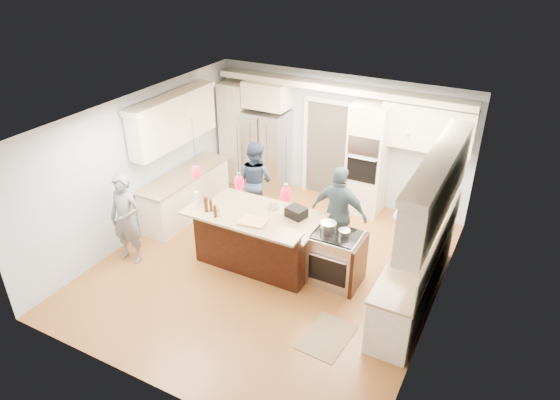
# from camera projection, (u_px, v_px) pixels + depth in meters

# --- Properties ---
(ground_plane) EXTENTS (6.00, 6.00, 0.00)m
(ground_plane) POSITION_uv_depth(u_px,v_px,m) (271.00, 266.00, 8.74)
(ground_plane) COLOR #B06F30
(ground_plane) RESTS_ON ground
(room_shell) EXTENTS (5.54, 6.04, 2.72)m
(room_shell) POSITION_uv_depth(u_px,v_px,m) (270.00, 172.00, 7.88)
(room_shell) COLOR #B2BCC6
(room_shell) RESTS_ON ground
(refrigerator) EXTENTS (0.90, 0.70, 1.80)m
(refrigerator) POSITION_uv_depth(u_px,v_px,m) (266.00, 151.00, 11.00)
(refrigerator) COLOR #B7B7BC
(refrigerator) RESTS_ON ground
(oven_column) EXTENTS (0.72, 0.69, 2.30)m
(oven_column) POSITION_uv_depth(u_px,v_px,m) (367.00, 159.00, 9.96)
(oven_column) COLOR #F3E7C5
(oven_column) RESTS_ON ground
(back_upper_cabinets) EXTENTS (5.30, 0.61, 2.54)m
(back_upper_cabinets) POSITION_uv_depth(u_px,v_px,m) (302.00, 122.00, 10.40)
(back_upper_cabinets) COLOR #F3E7C5
(back_upper_cabinets) RESTS_ON ground
(right_counter_run) EXTENTS (0.64, 3.10, 2.51)m
(right_counter_run) POSITION_uv_depth(u_px,v_px,m) (422.00, 243.00, 7.47)
(right_counter_run) COLOR #F3E7C5
(right_counter_run) RESTS_ON ground
(left_cabinets) EXTENTS (0.64, 2.30, 2.51)m
(left_cabinets) POSITION_uv_depth(u_px,v_px,m) (182.00, 167.00, 9.87)
(left_cabinets) COLOR #F3E7C5
(left_cabinets) RESTS_ON ground
(kitchen_island) EXTENTS (2.10, 1.46, 1.12)m
(kitchen_island) POSITION_uv_depth(u_px,v_px,m) (260.00, 237.00, 8.67)
(kitchen_island) COLOR black
(kitchen_island) RESTS_ON ground
(island_range) EXTENTS (0.82, 0.71, 0.92)m
(island_range) POSITION_uv_depth(u_px,v_px,m) (337.00, 258.00, 8.16)
(island_range) COLOR #B7B7BC
(island_range) RESTS_ON ground
(pendant_lights) EXTENTS (1.75, 0.15, 1.03)m
(pendant_lights) POSITION_uv_depth(u_px,v_px,m) (239.00, 182.00, 7.59)
(pendant_lights) COLOR black
(pendant_lights) RESTS_ON ground
(person_bar_end) EXTENTS (0.64, 0.45, 1.65)m
(person_bar_end) POSITION_uv_depth(u_px,v_px,m) (126.00, 219.00, 8.55)
(person_bar_end) COLOR slate
(person_bar_end) RESTS_ON ground
(person_far_left) EXTENTS (0.88, 0.73, 1.63)m
(person_far_left) POSITION_uv_depth(u_px,v_px,m) (255.00, 181.00, 9.88)
(person_far_left) COLOR #28374E
(person_far_left) RESTS_ON ground
(person_far_right) EXTENTS (1.04, 0.47, 1.74)m
(person_far_right) POSITION_uv_depth(u_px,v_px,m) (339.00, 214.00, 8.62)
(person_far_right) COLOR #41555B
(person_far_right) RESTS_ON ground
(person_range_side) EXTENTS (0.98, 1.22, 1.65)m
(person_range_side) POSITION_uv_depth(u_px,v_px,m) (408.00, 252.00, 7.67)
(person_range_side) COLOR #A588B7
(person_range_side) RESTS_ON ground
(floor_rug) EXTENTS (0.67, 0.93, 0.01)m
(floor_rug) POSITION_uv_depth(u_px,v_px,m) (327.00, 337.00, 7.21)
(floor_rug) COLOR olive
(floor_rug) RESTS_ON ground
(water_bottle) EXTENTS (0.07, 0.07, 0.31)m
(water_bottle) POSITION_uv_depth(u_px,v_px,m) (197.00, 200.00, 8.21)
(water_bottle) COLOR silver
(water_bottle) RESTS_ON kitchen_island
(beer_bottle_a) EXTENTS (0.07, 0.07, 0.27)m
(beer_bottle_a) POSITION_uv_depth(u_px,v_px,m) (206.00, 204.00, 8.11)
(beer_bottle_a) COLOR #40200B
(beer_bottle_a) RESTS_ON kitchen_island
(beer_bottle_b) EXTENTS (0.07, 0.07, 0.21)m
(beer_bottle_b) POSITION_uv_depth(u_px,v_px,m) (215.00, 211.00, 7.97)
(beer_bottle_b) COLOR #40200B
(beer_bottle_b) RESTS_ON kitchen_island
(beer_bottle_c) EXTENTS (0.07, 0.07, 0.21)m
(beer_bottle_c) POSITION_uv_depth(u_px,v_px,m) (211.00, 205.00, 8.15)
(beer_bottle_c) COLOR #40200B
(beer_bottle_c) RESTS_ON kitchen_island
(drink_can) EXTENTS (0.08, 0.08, 0.13)m
(drink_can) POSITION_uv_depth(u_px,v_px,m) (218.00, 213.00, 8.01)
(drink_can) COLOR #B7B7BC
(drink_can) RESTS_ON kitchen_island
(cutting_board) EXTENTS (0.47, 0.36, 0.03)m
(cutting_board) POSITION_uv_depth(u_px,v_px,m) (253.00, 222.00, 7.86)
(cutting_board) COLOR #DCB265
(cutting_board) RESTS_ON kitchen_island
(pot_large) EXTENTS (0.26, 0.26, 0.15)m
(pot_large) POSITION_uv_depth(u_px,v_px,m) (328.00, 227.00, 8.00)
(pot_large) COLOR #B7B7BC
(pot_large) RESTS_ON island_range
(pot_small) EXTENTS (0.19, 0.19, 0.10)m
(pot_small) POSITION_uv_depth(u_px,v_px,m) (344.00, 233.00, 7.89)
(pot_small) COLOR #B7B7BC
(pot_small) RESTS_ON island_range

